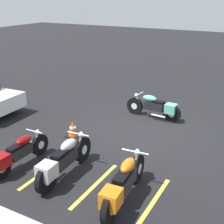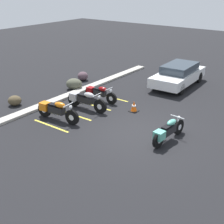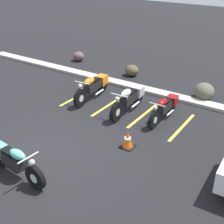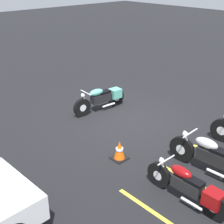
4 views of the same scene
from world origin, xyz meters
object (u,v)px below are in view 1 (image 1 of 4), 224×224
parked_bike_0 (123,184)px  traffic_cone (73,129)px  motorcycle_teal_featured (156,107)px  parked_bike_1 (63,160)px  parked_bike_2 (18,153)px

parked_bike_0 → traffic_cone: bearing=47.5°
motorcycle_teal_featured → traffic_cone: bearing=61.2°
parked_bike_1 → motorcycle_teal_featured: bearing=-9.5°
motorcycle_teal_featured → parked_bike_1: (0.58, 4.79, 0.04)m
motorcycle_teal_featured → traffic_cone: 3.24m
parked_bike_1 → traffic_cone: 2.41m
motorcycle_teal_featured → parked_bike_2: size_ratio=1.05×
parked_bike_1 → traffic_cone: bearing=27.0°
parked_bike_0 → motorcycle_teal_featured: bearing=8.5°
traffic_cone → parked_bike_2: bearing=86.7°
parked_bike_1 → parked_bike_2: (1.31, 0.17, -0.06)m
parked_bike_2 → traffic_cone: bearing=-3.0°
parked_bike_2 → traffic_cone: parked_bike_2 is taller
motorcycle_teal_featured → parked_bike_2: motorcycle_teal_featured is taller
parked_bike_1 → traffic_cone: parked_bike_1 is taller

